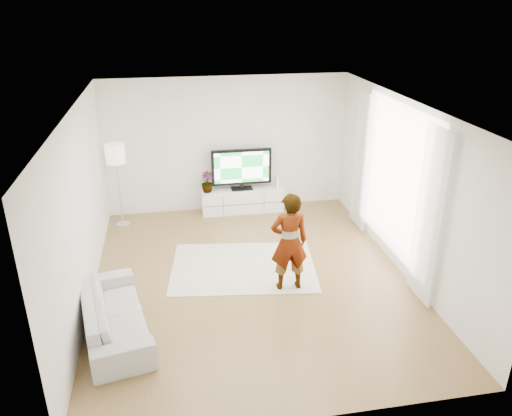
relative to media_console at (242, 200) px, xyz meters
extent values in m
plane|color=olive|center=(-0.27, -2.76, -0.24)|extent=(6.00, 6.00, 0.00)
plane|color=white|center=(-0.27, -2.76, 2.56)|extent=(6.00, 6.00, 0.00)
cube|color=white|center=(-2.77, -2.76, 1.16)|extent=(0.02, 6.00, 2.80)
cube|color=white|center=(2.23, -2.76, 1.16)|extent=(0.02, 6.00, 2.80)
cube|color=white|center=(-0.27, 0.24, 1.16)|extent=(5.00, 0.02, 2.80)
cube|color=white|center=(-0.27, -5.76, 1.16)|extent=(5.00, 0.02, 2.80)
cube|color=white|center=(2.21, -2.46, 1.21)|extent=(0.01, 2.60, 2.50)
cube|color=white|center=(2.13, -3.76, 1.11)|extent=(0.04, 0.70, 2.60)
cube|color=white|center=(2.13, -1.16, 1.11)|extent=(0.04, 0.70, 2.60)
cube|color=white|center=(0.00, 0.00, 0.00)|extent=(1.71, 0.48, 0.48)
cube|color=black|center=(0.00, -0.24, 0.00)|extent=(1.66, 0.00, 0.01)
cube|color=black|center=(-0.43, -0.24, 0.00)|extent=(0.01, 0.00, 0.42)
cube|color=black|center=(0.43, -0.24, 0.00)|extent=(0.01, 0.00, 0.42)
cube|color=black|center=(0.00, 0.03, 0.25)|extent=(0.45, 0.25, 0.02)
cube|color=black|center=(0.00, 0.03, 0.31)|extent=(0.09, 0.06, 0.09)
cube|color=black|center=(0.00, 0.03, 0.73)|extent=(1.25, 0.07, 0.76)
cube|color=green|center=(0.00, -0.01, 0.73)|extent=(1.14, 0.01, 0.65)
cube|color=white|center=(0.75, 0.00, 0.36)|extent=(0.07, 0.17, 0.23)
cube|color=#4CB2FF|center=(0.75, -0.09, 0.38)|extent=(0.01, 0.00, 0.13)
imported|color=#3F7238|center=(-0.73, 0.00, 0.46)|extent=(0.29, 0.29, 0.43)
cube|color=beige|center=(-0.35, -2.39, -0.23)|extent=(2.62, 2.04, 0.01)
imported|color=#334772|center=(0.25, -3.13, 0.56)|extent=(0.58, 0.39, 1.59)
imported|color=#B9B9B4|center=(-2.34, -3.81, 0.05)|extent=(1.15, 2.10, 0.58)
cylinder|color=silver|center=(-2.47, -0.27, -0.23)|extent=(0.29, 0.29, 0.02)
cylinder|color=silver|center=(-2.47, -0.27, 0.42)|extent=(0.04, 0.04, 1.28)
cylinder|color=white|center=(-2.47, -0.27, 1.24)|extent=(0.37, 0.37, 0.36)
camera|label=1|loc=(-1.44, -9.69, 4.04)|focal=35.00mm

